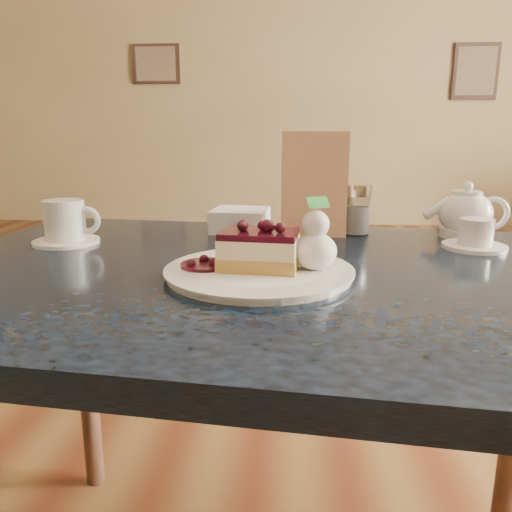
# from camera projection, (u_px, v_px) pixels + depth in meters

# --- Properties ---
(main_table) EXTENTS (1.32, 0.95, 0.77)m
(main_table) POSITION_uv_depth(u_px,v_px,m) (264.00, 312.00, 0.87)
(main_table) COLOR black
(main_table) RESTS_ON ground
(dessert_plate) EXTENTS (0.30, 0.30, 0.01)m
(dessert_plate) POSITION_uv_depth(u_px,v_px,m) (259.00, 272.00, 0.80)
(dessert_plate) COLOR white
(dessert_plate) RESTS_ON main_table
(cheesecake_slice) EXTENTS (0.13, 0.10, 0.06)m
(cheesecake_slice) POSITION_uv_depth(u_px,v_px,m) (259.00, 250.00, 0.79)
(cheesecake_slice) COLOR gold
(cheesecake_slice) RESTS_ON dessert_plate
(whipped_cream) EXTENTS (0.07, 0.07, 0.06)m
(whipped_cream) POSITION_uv_depth(u_px,v_px,m) (315.00, 251.00, 0.79)
(whipped_cream) COLOR white
(whipped_cream) RESTS_ON dessert_plate
(berry_sauce) EXTENTS (0.08, 0.08, 0.01)m
(berry_sauce) POSITION_uv_depth(u_px,v_px,m) (206.00, 265.00, 0.81)
(berry_sauce) COLOR black
(berry_sauce) RESTS_ON dessert_plate
(coffee_set) EXTENTS (0.14, 0.13, 0.09)m
(coffee_set) POSITION_uv_depth(u_px,v_px,m) (66.00, 224.00, 1.03)
(coffee_set) COLOR white
(coffee_set) RESTS_ON main_table
(tea_set) EXTENTS (0.16, 0.23, 0.11)m
(tea_set) POSITION_uv_depth(u_px,v_px,m) (467.00, 219.00, 1.07)
(tea_set) COLOR white
(tea_set) RESTS_ON main_table
(menu_card) EXTENTS (0.15, 0.05, 0.23)m
(menu_card) POSITION_uv_depth(u_px,v_px,m) (315.00, 185.00, 1.09)
(menu_card) COLOR #FFF1BD
(menu_card) RESTS_ON main_table
(sugar_shaker) EXTENTS (0.06, 0.06, 0.11)m
(sugar_shaker) POSITION_uv_depth(u_px,v_px,m) (357.00, 209.00, 1.12)
(sugar_shaker) COLOR white
(sugar_shaker) RESTS_ON main_table
(napkin_stack) EXTENTS (0.14, 0.14, 0.05)m
(napkin_stack) POSITION_uv_depth(u_px,v_px,m) (240.00, 220.00, 1.16)
(napkin_stack) COLOR white
(napkin_stack) RESTS_ON main_table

